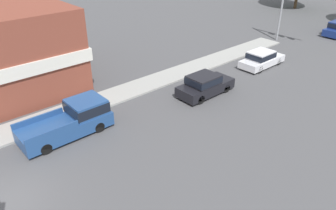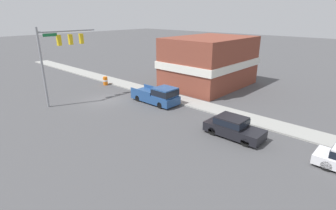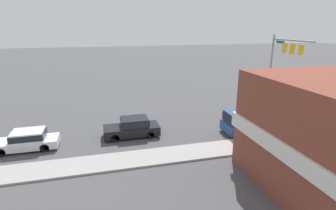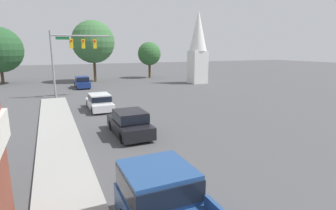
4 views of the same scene
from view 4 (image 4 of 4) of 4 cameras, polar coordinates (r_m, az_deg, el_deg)
The scene contains 7 objects.
far_signal_assembly at distance 31.57m, azimuth -20.17°, elevation 11.33°, with size 6.39×0.49×7.30m.
car_lead at distance 16.77m, azimuth -8.34°, elevation -3.73°, with size 1.92×4.56×1.59m.
car_second_ahead at distance 24.24m, azimuth -14.70°, elevation 0.76°, with size 1.83×4.62×1.46m.
car_distant at distance 38.88m, azimuth -18.21°, elevation 4.80°, with size 1.79×4.65×1.62m.
church_steeple at distance 42.19m, azimuth 6.54°, elevation 12.73°, with size 2.74×2.74×11.25m.
backdrop_tree_left_mid at distance 45.65m, azimuth -15.98°, elevation 13.07°, with size 6.89×6.89×9.96m.
backdrop_tree_center at distance 50.17m, azimuth -4.08°, elevation 11.06°, with size 4.31×4.31×6.66m.
Camera 4 is at (-5.94, -0.59, 5.35)m, focal length 28.00 mm.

